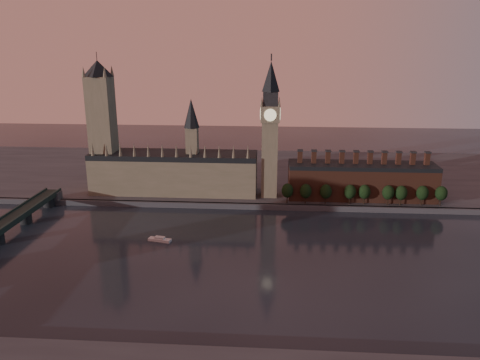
# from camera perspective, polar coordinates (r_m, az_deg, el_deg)

# --- Properties ---
(ground) EXTENTS (900.00, 900.00, 0.00)m
(ground) POSITION_cam_1_polar(r_m,az_deg,el_deg) (264.55, 1.09, -10.18)
(ground) COLOR black
(ground) RESTS_ON ground
(north_bank) EXTENTS (900.00, 182.00, 4.00)m
(north_bank) POSITION_cam_1_polar(r_m,az_deg,el_deg) (430.59, 2.28, 0.68)
(north_bank) COLOR #494A4F
(north_bank) RESTS_ON ground
(palace_of_westminster) EXTENTS (130.00, 30.30, 74.00)m
(palace_of_westminster) POSITION_cam_1_polar(r_m,az_deg,el_deg) (372.14, -7.94, 1.15)
(palace_of_westminster) COLOR #776A55
(palace_of_westminster) RESTS_ON north_bank
(victoria_tower) EXTENTS (24.00, 24.00, 108.00)m
(victoria_tower) POSITION_cam_1_polar(r_m,az_deg,el_deg) (379.77, -16.46, 6.73)
(victoria_tower) COLOR #776A55
(victoria_tower) RESTS_ON north_bank
(big_ben) EXTENTS (15.00, 15.00, 107.00)m
(big_ben) POSITION_cam_1_polar(r_m,az_deg,el_deg) (351.82, 3.69, 6.27)
(big_ben) COLOR #776A55
(big_ben) RESTS_ON north_bank
(chimney_block) EXTENTS (110.00, 25.00, 37.00)m
(chimney_block) POSITION_cam_1_polar(r_m,az_deg,el_deg) (367.16, 14.56, -0.05)
(chimney_block) COLOR brown
(chimney_block) RESTS_ON north_bank
(embankment_tree_0) EXTENTS (8.60, 8.60, 14.88)m
(embankment_tree_0) POSITION_cam_1_polar(r_m,az_deg,el_deg) (347.17, 5.80, -1.29)
(embankment_tree_0) COLOR black
(embankment_tree_0) RESTS_ON north_bank
(embankment_tree_1) EXTENTS (8.60, 8.60, 14.88)m
(embankment_tree_1) POSITION_cam_1_polar(r_m,az_deg,el_deg) (347.50, 8.01, -1.35)
(embankment_tree_1) COLOR black
(embankment_tree_1) RESTS_ON north_bank
(embankment_tree_2) EXTENTS (8.60, 8.60, 14.88)m
(embankment_tree_2) POSITION_cam_1_polar(r_m,az_deg,el_deg) (349.00, 10.42, -1.39)
(embankment_tree_2) COLOR black
(embankment_tree_2) RESTS_ON north_bank
(embankment_tree_3) EXTENTS (8.60, 8.60, 14.88)m
(embankment_tree_3) POSITION_cam_1_polar(r_m,az_deg,el_deg) (351.96, 13.26, -1.41)
(embankment_tree_3) COLOR black
(embankment_tree_3) RESTS_ON north_bank
(embankment_tree_4) EXTENTS (8.60, 8.60, 14.88)m
(embankment_tree_4) POSITION_cam_1_polar(r_m,az_deg,el_deg) (354.47, 14.94, -1.40)
(embankment_tree_4) COLOR black
(embankment_tree_4) RESTS_ON north_bank
(embankment_tree_5) EXTENTS (8.60, 8.60, 14.88)m
(embankment_tree_5) POSITION_cam_1_polar(r_m,az_deg,el_deg) (357.80, 17.62, -1.46)
(embankment_tree_5) COLOR black
(embankment_tree_5) RESTS_ON north_bank
(embankment_tree_6) EXTENTS (8.60, 8.60, 14.88)m
(embankment_tree_6) POSITION_cam_1_polar(r_m,az_deg,el_deg) (359.81, 19.06, -1.50)
(embankment_tree_6) COLOR black
(embankment_tree_6) RESTS_ON north_bank
(embankment_tree_7) EXTENTS (8.60, 8.60, 14.88)m
(embankment_tree_7) POSITION_cam_1_polar(r_m,az_deg,el_deg) (365.08, 21.35, -1.48)
(embankment_tree_7) COLOR black
(embankment_tree_7) RESTS_ON north_bank
(embankment_tree_8) EXTENTS (8.60, 8.60, 14.88)m
(embankment_tree_8) POSITION_cam_1_polar(r_m,az_deg,el_deg) (369.40, 23.34, -1.50)
(embankment_tree_8) COLOR black
(embankment_tree_8) RESTS_ON north_bank
(river_boat) EXTENTS (14.91, 7.17, 2.87)m
(river_boat) POSITION_cam_1_polar(r_m,az_deg,el_deg) (296.63, -9.76, -7.15)
(river_boat) COLOR silver
(river_boat) RESTS_ON ground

